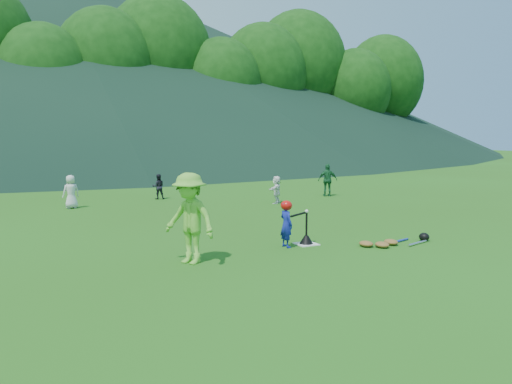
# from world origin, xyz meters

# --- Properties ---
(ground) EXTENTS (120.00, 120.00, 0.00)m
(ground) POSITION_xyz_m (0.00, 0.00, 0.00)
(ground) COLOR #265413
(ground) RESTS_ON ground
(home_plate) EXTENTS (0.45, 0.45, 0.02)m
(home_plate) POSITION_xyz_m (0.00, 0.00, 0.01)
(home_plate) COLOR silver
(home_plate) RESTS_ON ground
(baseball) EXTENTS (0.08, 0.08, 0.08)m
(baseball) POSITION_xyz_m (0.00, 0.00, 0.74)
(baseball) COLOR white
(baseball) RESTS_ON batting_tee
(batter_child) EXTENTS (0.27, 0.38, 0.98)m
(batter_child) POSITION_xyz_m (-0.53, -0.04, 0.49)
(batter_child) COLOR #152194
(batter_child) RESTS_ON ground
(adult_coach) EXTENTS (1.11, 1.27, 1.70)m
(adult_coach) POSITION_xyz_m (-2.81, -0.40, 0.85)
(adult_coach) COLOR #6ABB37
(adult_coach) RESTS_ON ground
(fielder_a) EXTENTS (0.60, 0.46, 1.09)m
(fielder_a) POSITION_xyz_m (-4.03, 7.95, 0.55)
(fielder_a) COLOR silver
(fielder_a) RESTS_ON ground
(fielder_b) EXTENTS (0.51, 0.43, 0.93)m
(fielder_b) POSITION_xyz_m (-0.85, 8.99, 0.47)
(fielder_b) COLOR black
(fielder_b) RESTS_ON ground
(fielder_c) EXTENTS (0.80, 0.59, 1.27)m
(fielder_c) POSITION_xyz_m (5.31, 6.94, 0.63)
(fielder_c) COLOR #1A582F
(fielder_c) RESTS_ON ground
(fielder_d) EXTENTS (0.85, 0.83, 0.97)m
(fielder_d) POSITION_xyz_m (2.54, 6.03, 0.48)
(fielder_d) COLOR white
(fielder_d) RESTS_ON ground
(batting_tee) EXTENTS (0.30, 0.30, 0.68)m
(batting_tee) POSITION_xyz_m (0.00, 0.00, 0.13)
(batting_tee) COLOR black
(batting_tee) RESTS_ON home_plate
(batter_gear) EXTENTS (0.71, 0.31, 0.35)m
(batter_gear) POSITION_xyz_m (-0.51, -0.04, 0.89)
(batter_gear) COLOR red
(batter_gear) RESTS_ON ground
(equipment_pile) EXTENTS (1.80, 0.62, 0.19)m
(equipment_pile) POSITION_xyz_m (1.64, -0.87, 0.07)
(equipment_pile) COLOR olive
(equipment_pile) RESTS_ON ground
(outfield_fence) EXTENTS (70.07, 0.08, 1.33)m
(outfield_fence) POSITION_xyz_m (0.00, 28.00, 0.70)
(outfield_fence) COLOR gray
(outfield_fence) RESTS_ON ground
(tree_line) EXTENTS (70.04, 11.40, 14.82)m
(tree_line) POSITION_xyz_m (0.20, 33.83, 8.21)
(tree_line) COLOR #382314
(tree_line) RESTS_ON ground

